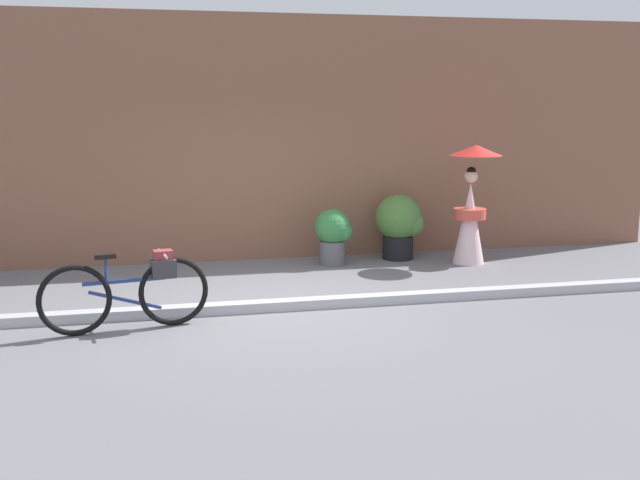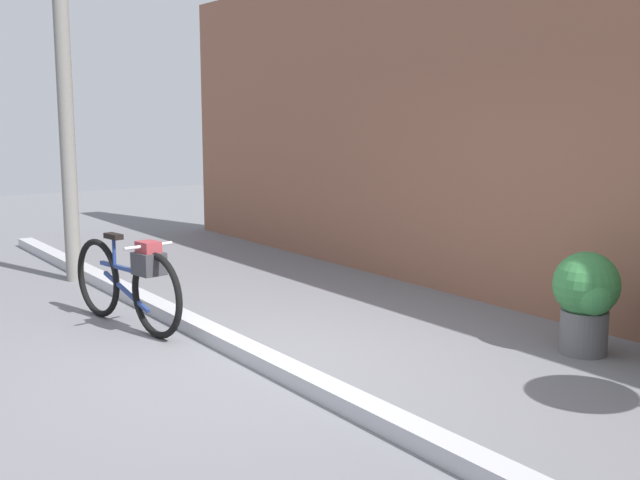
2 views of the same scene
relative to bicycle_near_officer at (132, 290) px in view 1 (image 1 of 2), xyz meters
The scene contains 7 objects.
ground_plane 1.77m from the bicycle_near_officer, 14.50° to the left, with size 30.00×30.00×0.00m, color slate.
building_wall 4.25m from the bicycle_near_officer, 65.56° to the left, with size 14.00×0.40×3.77m, color brown.
sidewalk_curb 1.76m from the bicycle_near_officer, 14.50° to the left, with size 14.00×0.20×0.12m, color #B2B2B7.
bicycle_near_officer is the anchor object (origin of this frame).
person_with_parasol 5.59m from the bicycle_near_officer, 26.04° to the left, with size 0.80×0.80×1.81m.
potted_plant_by_door 4.04m from the bicycle_near_officer, 43.59° to the left, with size 0.56×0.55×0.86m.
potted_plant_small 5.03m from the bicycle_near_officer, 36.38° to the left, with size 0.75×0.73×1.02m.
Camera 1 is at (-1.42, -8.67, 2.46)m, focal length 42.64 mm.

